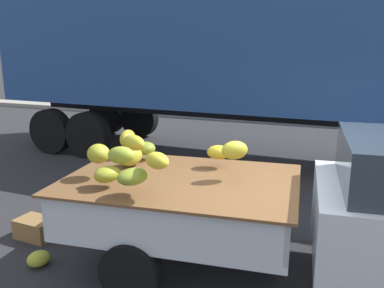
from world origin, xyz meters
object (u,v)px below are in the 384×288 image
(produce_crate, at_px, (36,228))
(semi_trailer, at_px, (253,47))
(fallen_banana_bunch_near_tailgate, at_px, (39,259))
(pickup_truck, at_px, (348,211))

(produce_crate, bearing_deg, semi_trailer, 68.85)
(fallen_banana_bunch_near_tailgate, bearing_deg, produce_crate, 132.72)
(fallen_banana_bunch_near_tailgate, distance_m, produce_crate, 0.81)
(semi_trailer, height_order, fallen_banana_bunch_near_tailgate, semi_trailer)
(semi_trailer, distance_m, produce_crate, 5.72)
(semi_trailer, height_order, produce_crate, semi_trailer)
(pickup_truck, height_order, produce_crate, pickup_truck)
(fallen_banana_bunch_near_tailgate, xyz_separation_m, produce_crate, (-0.55, 0.59, 0.04))
(pickup_truck, relative_size, semi_trailer, 0.40)
(pickup_truck, distance_m, semi_trailer, 5.31)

